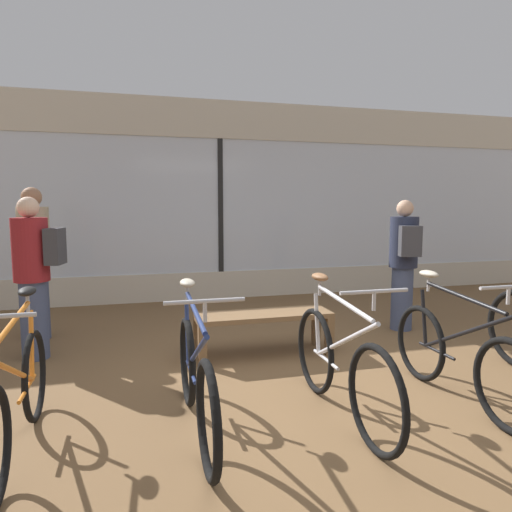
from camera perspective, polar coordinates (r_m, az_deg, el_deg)
name	(u,v)px	position (r m, az deg, el deg)	size (l,w,h in m)	color
ground_plane	(312,394)	(3.94, 7.05, -16.77)	(24.00, 24.00, 0.00)	brown
shop_back_wall	(220,199)	(7.49, -4.50, 7.11)	(12.00, 0.08, 3.20)	beige
bicycle_far_left	(17,398)	(3.27, -27.70, -15.41)	(0.46, 1.71, 1.01)	black
bicycle_left	(196,380)	(3.21, -7.54, -15.07)	(0.46, 1.68, 1.02)	black
bicycle_center	(340,366)	(3.46, 10.49, -13.32)	(0.46, 1.69, 1.03)	black
bicycle_right	(458,356)	(3.98, 23.91, -11.35)	(0.46, 1.66, 1.01)	black
display_bench	(263,320)	(4.74, 0.92, -8.04)	(1.40, 0.44, 0.44)	brown
customer_near_rack	(404,261)	(5.87, 17.97, -0.59)	(0.42, 0.54, 1.61)	#424C6B
customer_by_window	(34,273)	(5.04, -26.03, -1.90)	(0.53, 0.41, 1.63)	#424C6B
customer_mid_floor	(35,260)	(5.79, -25.90, -0.45)	(0.48, 0.48, 1.75)	#424C6B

